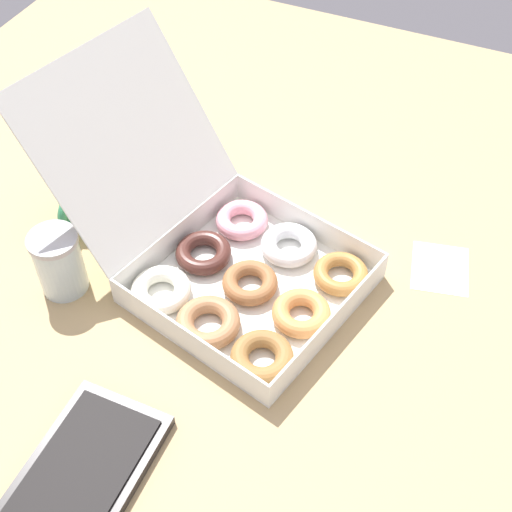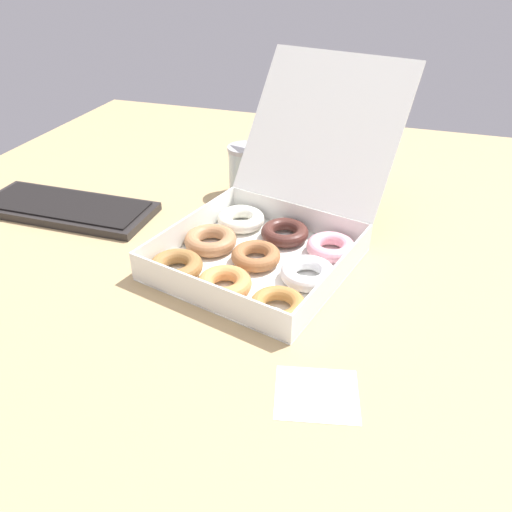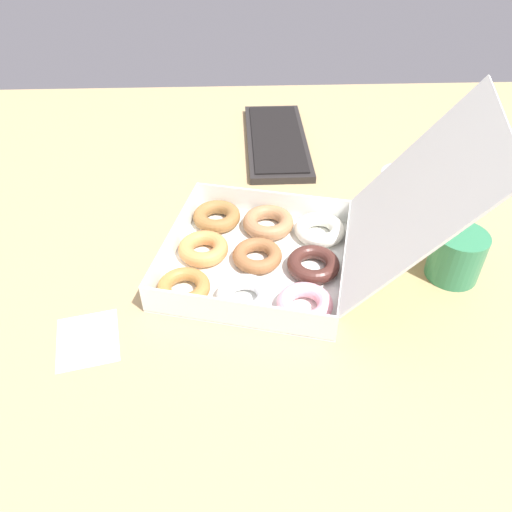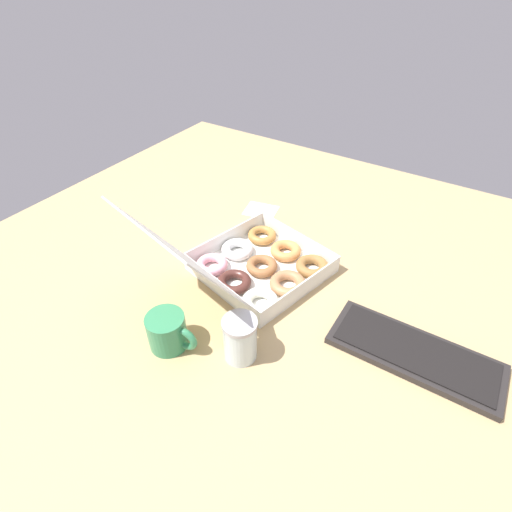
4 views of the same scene
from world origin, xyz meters
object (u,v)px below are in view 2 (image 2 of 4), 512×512
at_px(keyboard, 67,208).
at_px(glass_jar, 245,170).
at_px(coffee_mug, 318,173).
at_px(donut_box, 263,239).

height_order(keyboard, glass_jar, glass_jar).
distance_m(keyboard, coffee_mug, 0.60).
height_order(keyboard, coffee_mug, coffee_mug).
bearing_deg(keyboard, coffee_mug, 28.95).
xyz_separation_m(donut_box, coffee_mug, (0.04, 0.33, 0.01)).
relative_size(donut_box, glass_jar, 4.91).
relative_size(donut_box, coffee_mug, 4.37).
bearing_deg(coffee_mug, donut_box, -96.71).
bearing_deg(glass_jar, donut_box, -64.23).
bearing_deg(keyboard, donut_box, -4.82).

